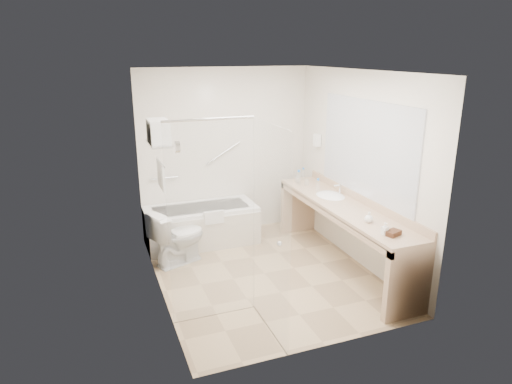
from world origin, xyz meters
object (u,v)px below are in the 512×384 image
object	(u,v)px
vanity_counter	(343,220)
water_bottle_left	(299,178)
amenity_basket	(393,233)
bathtub	(202,225)
toilet	(178,237)

from	to	relation	value
vanity_counter	water_bottle_left	size ratio (longest dim) A/B	12.39
amenity_basket	water_bottle_left	size ratio (longest dim) A/B	0.76
vanity_counter	amenity_basket	bearing A→B (deg)	-92.49
bathtub	amenity_basket	bearing A→B (deg)	-58.86
toilet	water_bottle_left	world-z (taller)	water_bottle_left
amenity_basket	water_bottle_left	bearing A→B (deg)	92.67
water_bottle_left	bathtub	bearing A→B (deg)	165.43
toilet	water_bottle_left	distance (m)	1.93
vanity_counter	water_bottle_left	xyz separation A→B (m)	(-0.14, 1.03, 0.31)
vanity_counter	toilet	bearing A→B (deg)	156.71
water_bottle_left	vanity_counter	bearing A→B (deg)	-82.08
toilet	bathtub	bearing A→B (deg)	-61.30
bathtub	water_bottle_left	distance (m)	1.58
vanity_counter	toilet	distance (m)	2.17
water_bottle_left	toilet	bearing A→B (deg)	-174.37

